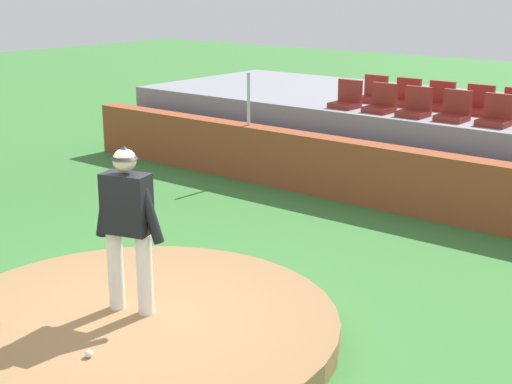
{
  "coord_description": "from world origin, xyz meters",
  "views": [
    {
      "loc": [
        5.37,
        -4.64,
        3.59
      ],
      "look_at": [
        0.0,
        2.02,
        1.15
      ],
      "focal_mm": 51.71,
      "sensor_mm": 36.0,
      "label": 1
    }
  ],
  "objects_px": {
    "stadium_chair_3": "(454,111)",
    "stadium_chair_7": "(406,97)",
    "stadium_chair_4": "(496,116)",
    "stadium_chair_9": "(478,105)",
    "stadium_chair_0": "(347,99)",
    "pitcher": "(127,217)",
    "stadium_chair_8": "(439,101)",
    "stadium_chair_6": "(373,94)",
    "stadium_chair_1": "(381,103)",
    "stadium_chair_2": "(415,107)",
    "baseball": "(89,354)"
  },
  "relations": [
    {
      "from": "stadium_chair_3",
      "to": "stadium_chair_9",
      "type": "distance_m",
      "value": 0.87
    },
    {
      "from": "stadium_chair_6",
      "to": "stadium_chair_9",
      "type": "bearing_deg",
      "value": 178.65
    },
    {
      "from": "stadium_chair_1",
      "to": "stadium_chair_8",
      "type": "height_order",
      "value": "same"
    },
    {
      "from": "pitcher",
      "to": "stadium_chair_2",
      "type": "relative_size",
      "value": 3.56
    },
    {
      "from": "stadium_chair_0",
      "to": "stadium_chair_6",
      "type": "distance_m",
      "value": 0.91
    },
    {
      "from": "baseball",
      "to": "stadium_chair_1",
      "type": "xyz_separation_m",
      "value": [
        -1.36,
        7.69,
        1.24
      ]
    },
    {
      "from": "stadium_chair_3",
      "to": "stadium_chair_4",
      "type": "relative_size",
      "value": 1.0
    },
    {
      "from": "stadium_chair_0",
      "to": "stadium_chair_7",
      "type": "height_order",
      "value": "same"
    },
    {
      "from": "stadium_chair_1",
      "to": "stadium_chair_3",
      "type": "relative_size",
      "value": 1.0
    },
    {
      "from": "stadium_chair_0",
      "to": "stadium_chair_8",
      "type": "relative_size",
      "value": 1.0
    },
    {
      "from": "stadium_chair_2",
      "to": "stadium_chair_4",
      "type": "height_order",
      "value": "same"
    },
    {
      "from": "stadium_chair_3",
      "to": "stadium_chair_8",
      "type": "distance_m",
      "value": 1.11
    },
    {
      "from": "pitcher",
      "to": "stadium_chair_1",
      "type": "distance_m",
      "value": 6.82
    },
    {
      "from": "pitcher",
      "to": "stadium_chair_9",
      "type": "distance_m",
      "value": 7.65
    },
    {
      "from": "stadium_chair_0",
      "to": "stadium_chair_3",
      "type": "bearing_deg",
      "value": -179.99
    },
    {
      "from": "stadium_chair_1",
      "to": "stadium_chair_2",
      "type": "height_order",
      "value": "same"
    },
    {
      "from": "stadium_chair_1",
      "to": "stadium_chair_9",
      "type": "distance_m",
      "value": 1.66
    },
    {
      "from": "stadium_chair_7",
      "to": "stadium_chair_1",
      "type": "bearing_deg",
      "value": 89.78
    },
    {
      "from": "baseball",
      "to": "stadium_chair_8",
      "type": "xyz_separation_m",
      "value": [
        -0.67,
        8.58,
        1.24
      ]
    },
    {
      "from": "stadium_chair_1",
      "to": "stadium_chair_8",
      "type": "bearing_deg",
      "value": -127.66
    },
    {
      "from": "pitcher",
      "to": "stadium_chair_8",
      "type": "xyz_separation_m",
      "value": [
        -0.22,
        7.64,
        0.25
      ]
    },
    {
      "from": "pitcher",
      "to": "stadium_chair_0",
      "type": "bearing_deg",
      "value": 86.93
    },
    {
      "from": "stadium_chair_4",
      "to": "stadium_chair_6",
      "type": "relative_size",
      "value": 1.0
    },
    {
      "from": "stadium_chair_8",
      "to": "pitcher",
      "type": "bearing_deg",
      "value": 91.65
    },
    {
      "from": "stadium_chair_2",
      "to": "stadium_chair_3",
      "type": "relative_size",
      "value": 1.0
    },
    {
      "from": "baseball",
      "to": "stadium_chair_7",
      "type": "relative_size",
      "value": 0.15
    },
    {
      "from": "baseball",
      "to": "stadium_chair_3",
      "type": "bearing_deg",
      "value": 89.93
    },
    {
      "from": "stadium_chair_4",
      "to": "stadium_chair_6",
      "type": "bearing_deg",
      "value": -18.04
    },
    {
      "from": "stadium_chair_6",
      "to": "stadium_chair_9",
      "type": "xyz_separation_m",
      "value": [
        2.12,
        -0.05,
        0.0
      ]
    },
    {
      "from": "stadium_chair_2",
      "to": "stadium_chair_9",
      "type": "height_order",
      "value": "same"
    },
    {
      "from": "stadium_chair_0",
      "to": "stadium_chair_6",
      "type": "xyz_separation_m",
      "value": [
        0.02,
        0.91,
        0.0
      ]
    },
    {
      "from": "baseball",
      "to": "stadium_chair_9",
      "type": "relative_size",
      "value": 0.15
    },
    {
      "from": "pitcher",
      "to": "stadium_chair_1",
      "type": "bearing_deg",
      "value": 81.04
    },
    {
      "from": "pitcher",
      "to": "stadium_chair_1",
      "type": "height_order",
      "value": "pitcher"
    },
    {
      "from": "stadium_chair_2",
      "to": "stadium_chair_7",
      "type": "distance_m",
      "value": 1.15
    },
    {
      "from": "stadium_chair_4",
      "to": "stadium_chair_9",
      "type": "distance_m",
      "value": 1.08
    },
    {
      "from": "stadium_chair_4",
      "to": "stadium_chair_7",
      "type": "distance_m",
      "value": 2.26
    },
    {
      "from": "stadium_chair_8",
      "to": "stadium_chair_7",
      "type": "bearing_deg",
      "value": -1.74
    },
    {
      "from": "stadium_chair_4",
      "to": "stadium_chair_7",
      "type": "relative_size",
      "value": 1.0
    },
    {
      "from": "stadium_chair_0",
      "to": "stadium_chair_3",
      "type": "height_order",
      "value": "same"
    },
    {
      "from": "stadium_chair_8",
      "to": "stadium_chair_9",
      "type": "height_order",
      "value": "same"
    },
    {
      "from": "stadium_chair_7",
      "to": "stadium_chair_4",
      "type": "bearing_deg",
      "value": 156.73
    },
    {
      "from": "stadium_chair_3",
      "to": "stadium_chair_7",
      "type": "height_order",
      "value": "same"
    },
    {
      "from": "stadium_chair_1",
      "to": "stadium_chair_0",
      "type": "bearing_deg",
      "value": -0.55
    },
    {
      "from": "pitcher",
      "to": "baseball",
      "type": "distance_m",
      "value": 1.44
    },
    {
      "from": "stadium_chair_0",
      "to": "stadium_chair_7",
      "type": "bearing_deg",
      "value": -128.83
    },
    {
      "from": "stadium_chair_2",
      "to": "baseball",
      "type": "bearing_deg",
      "value": 95.07
    },
    {
      "from": "stadium_chair_1",
      "to": "stadium_chair_6",
      "type": "relative_size",
      "value": 1.0
    },
    {
      "from": "baseball",
      "to": "stadium_chair_7",
      "type": "xyz_separation_m",
      "value": [
        -1.35,
        8.6,
        1.24
      ]
    },
    {
      "from": "stadium_chair_4",
      "to": "stadium_chair_0",
      "type": "bearing_deg",
      "value": 0.18
    }
  ]
}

